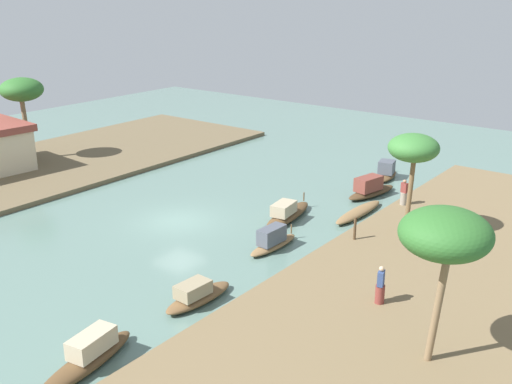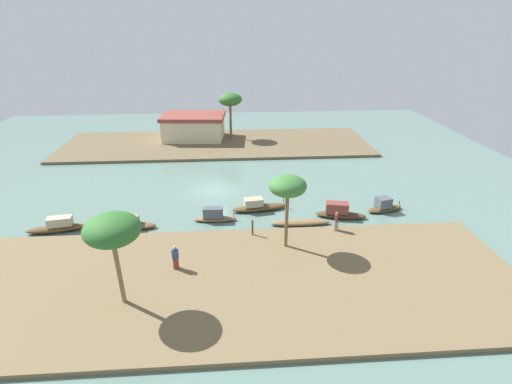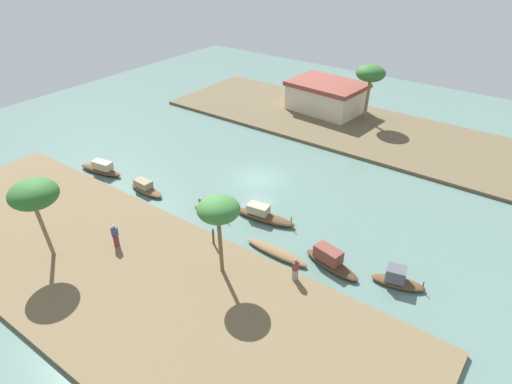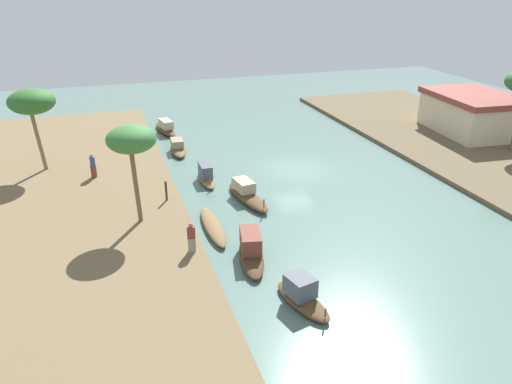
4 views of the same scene
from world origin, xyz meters
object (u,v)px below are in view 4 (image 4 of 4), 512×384
object	(u,v)px
sampan_foreground	(251,249)
sampan_downstream_large	(213,226)
riverside_building	(472,113)
sampan_upstream_small	(165,128)
sampan_midstream	(178,148)
sampan_near_left_bank	(247,194)
palm_tree_left_near	(32,102)
person_by_mooring	(192,240)
palm_tree_left_far	(131,140)
sampan_with_red_awning	(206,175)
sampan_open_hull	(302,295)
mooring_post	(166,191)
person_on_near_bank	(93,167)

from	to	relation	value
sampan_foreground	sampan_downstream_large	world-z (taller)	sampan_foreground
riverside_building	sampan_upstream_small	bearing A→B (deg)	-104.90
sampan_midstream	riverside_building	bearing A→B (deg)	85.27
sampan_midstream	sampan_near_left_bank	distance (m)	10.47
sampan_downstream_large	riverside_building	size ratio (longest dim) A/B	0.56
sampan_foreground	palm_tree_left_near	size ratio (longest dim) A/B	0.77
person_by_mooring	sampan_downstream_large	bearing A→B (deg)	-109.90
palm_tree_left_far	riverside_building	size ratio (longest dim) A/B	0.62
sampan_with_red_awning	sampan_open_hull	xyz separation A→B (m)	(14.51, 0.80, 0.00)
sampan_upstream_small	palm_tree_left_near	distance (m)	12.76
sampan_midstream	mooring_post	size ratio (longest dim) A/B	2.98
sampan_downstream_large	person_by_mooring	size ratio (longest dim) A/B	3.12
sampan_foreground	sampan_with_red_awning	size ratio (longest dim) A/B	1.23
sampan_open_hull	sampan_downstream_large	size ratio (longest dim) A/B	0.71
sampan_downstream_large	sampan_near_left_bank	bearing A→B (deg)	138.18
sampan_open_hull	mooring_post	world-z (taller)	mooring_post
palm_tree_left_far	riverside_building	xyz separation A→B (m)	(-8.41, 28.77, -2.93)
sampan_foreground	palm_tree_left_far	world-z (taller)	palm_tree_left_far
sampan_foreground	person_by_mooring	distance (m)	2.90
mooring_post	person_by_mooring	bearing A→B (deg)	2.31
sampan_foreground	sampan_midstream	size ratio (longest dim) A/B	1.19
person_on_near_bank	sampan_downstream_large	bearing A→B (deg)	-162.20
palm_tree_left_far	sampan_with_red_awning	bearing A→B (deg)	136.83
sampan_near_left_bank	sampan_downstream_large	xyz separation A→B (m)	(3.13, -2.88, -0.19)
sampan_with_red_awning	mooring_post	xyz separation A→B (m)	(2.94, -3.04, 0.46)
sampan_with_red_awning	palm_tree_left_near	distance (m)	12.34
sampan_downstream_large	palm_tree_left_far	bearing A→B (deg)	-113.48
sampan_with_red_awning	sampan_downstream_large	xyz separation A→B (m)	(6.87, -1.17, -0.25)
sampan_midstream	person_on_near_bank	world-z (taller)	person_on_near_bank
person_on_near_bank	riverside_building	distance (m)	31.00
sampan_foreground	person_on_near_bank	distance (m)	14.44
sampan_foreground	sampan_downstream_large	xyz separation A→B (m)	(-3.48, -1.07, -0.29)
sampan_midstream	riverside_building	xyz separation A→B (m)	(3.21, 24.68, 1.60)
sampan_with_red_awning	sampan_near_left_bank	world-z (taller)	sampan_with_red_awning
sampan_open_hull	sampan_near_left_bank	size ratio (longest dim) A/B	0.69
sampan_foreground	mooring_post	world-z (taller)	mooring_post
sampan_upstream_small	palm_tree_left_far	distance (m)	18.27
sampan_near_left_bank	riverside_building	bearing A→B (deg)	98.87
sampan_foreground	sampan_upstream_small	size ratio (longest dim) A/B	0.94
sampan_with_red_awning	palm_tree_left_far	xyz separation A→B (m)	(5.19, -4.87, 4.45)
mooring_post	sampan_foreground	bearing A→B (deg)	21.68
sampan_downstream_large	person_by_mooring	bearing A→B (deg)	-32.21
person_on_near_bank	mooring_post	distance (m)	6.60
person_on_near_bank	palm_tree_left_near	size ratio (longest dim) A/B	0.29
sampan_open_hull	person_on_near_bank	bearing A→B (deg)	-169.01
sampan_near_left_bank	person_by_mooring	distance (m)	7.21
sampan_midstream	sampan_foreground	bearing A→B (deg)	5.00
sampan_midstream	person_by_mooring	world-z (taller)	person_by_mooring
sampan_with_red_awning	person_on_near_bank	distance (m)	7.45
sampan_midstream	sampan_upstream_small	size ratio (longest dim) A/B	0.79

